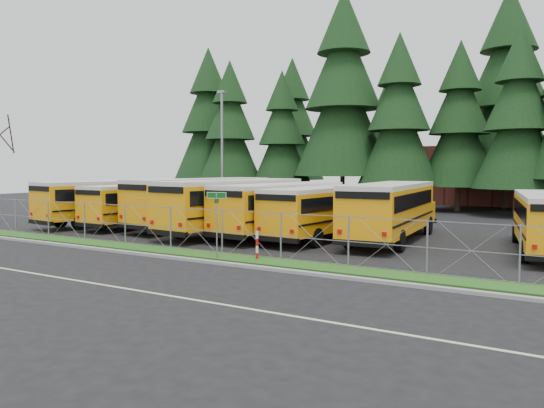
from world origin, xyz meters
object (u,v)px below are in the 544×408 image
at_px(bus_0, 114,203).
at_px(bus_2, 205,203).
at_px(bus_6, 392,212).
at_px(bus_4, 285,210).
at_px(bus_1, 150,205).
at_px(striped_bollard, 257,246).
at_px(street_sign, 217,211).
at_px(light_standard, 222,147).
at_px(bus_3, 238,207).
at_px(bus_5, 327,213).

xyz_separation_m(bus_0, bus_2, (6.61, 1.41, 0.10)).
bearing_deg(bus_6, bus_4, -174.59).
relative_size(bus_0, bus_2, 0.94).
bearing_deg(bus_4, bus_1, -173.32).
relative_size(bus_2, bus_4, 1.07).
xyz_separation_m(bus_4, striped_bollard, (2.81, -7.28, -0.87)).
distance_m(bus_0, striped_bollard, 16.97).
height_order(bus_0, bus_1, bus_0).
bearing_deg(bus_2, street_sign, -41.56).
bearing_deg(striped_bollard, bus_4, 111.13).
bearing_deg(bus_1, bus_2, 17.28).
distance_m(bus_6, light_standard, 20.23).
distance_m(bus_1, bus_3, 7.09).
relative_size(bus_2, bus_5, 1.12).
relative_size(striped_bollard, light_standard, 0.12).
distance_m(bus_3, street_sign, 8.45).
height_order(bus_6, striped_bollard, bus_6).
xyz_separation_m(bus_0, bus_1, (2.88, 0.41, -0.10)).
height_order(bus_1, bus_4, bus_4).
bearing_deg(bus_3, bus_2, 165.02).
bearing_deg(light_standard, bus_2, -59.41).
distance_m(bus_3, bus_4, 2.88).
distance_m(bus_1, street_sign, 13.53).
distance_m(bus_2, bus_6, 11.99).
bearing_deg(street_sign, striped_bollard, 21.97).
height_order(bus_3, bus_5, bus_3).
relative_size(bus_2, light_standard, 1.18).
height_order(bus_2, striped_bollard, bus_2).
distance_m(bus_4, bus_6, 5.89).
relative_size(bus_4, bus_5, 1.05).
relative_size(bus_2, bus_3, 1.00).
height_order(bus_0, striped_bollard, bus_0).
height_order(bus_1, striped_bollard, bus_1).
distance_m(bus_1, bus_5, 12.46).
relative_size(bus_3, bus_6, 1.03).
height_order(striped_bollard, light_standard, light_standard).
height_order(bus_3, striped_bollard, bus_3).
height_order(bus_0, bus_5, bus_0).
bearing_deg(bus_2, light_standard, 128.46).
distance_m(bus_0, street_sign, 15.79).
xyz_separation_m(bus_6, striped_bollard, (-2.99, -8.29, -0.91)).
xyz_separation_m(bus_4, bus_6, (5.80, 1.01, 0.04)).
relative_size(street_sign, light_standard, 0.28).
relative_size(bus_3, street_sign, 4.24).
height_order(bus_0, bus_6, bus_6).
bearing_deg(light_standard, bus_3, -50.15).
xyz_separation_m(street_sign, light_standard, (-13.00, 18.11, 3.47)).
xyz_separation_m(street_sign, striped_bollard, (1.59, 0.64, -1.43)).
xyz_separation_m(bus_3, bus_6, (8.63, 1.53, -0.05)).
distance_m(bus_2, street_sign, 11.40).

